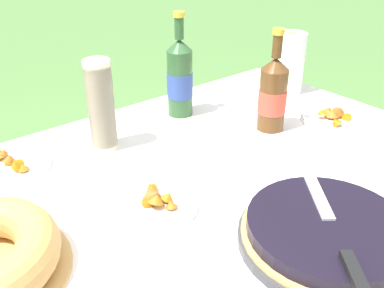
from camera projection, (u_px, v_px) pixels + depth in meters
The scene contains 11 objects.
garden_table at pixel (183, 223), 1.02m from camera, with size 1.65×1.07×0.77m.
tablecloth at pixel (182, 203), 0.99m from camera, with size 1.66×1.08×0.10m.
berry_tart at pixel (327, 233), 0.84m from camera, with size 0.35×0.35×0.06m.
serving_knife at pixel (334, 229), 0.79m from camera, with size 0.25×0.31×0.01m.
cup_stack at pixel (101, 106), 1.14m from camera, with size 0.07×0.07×0.25m.
cider_bottle_green at pixel (180, 78), 1.35m from camera, with size 0.08×0.08×0.33m.
cider_bottle_amber at pixel (273, 94), 1.26m from camera, with size 0.08×0.08×0.30m.
snack_plate_near at pixel (153, 202), 0.95m from camera, with size 0.20×0.20×0.06m.
snack_plate_left at pixel (12, 164), 1.10m from camera, with size 0.20×0.20×0.05m.
snack_plate_far at pixel (334, 117), 1.35m from camera, with size 0.20×0.20×0.06m.
paper_towel_roll at pixel (289, 63), 1.53m from camera, with size 0.11×0.11×0.22m.
Camera 1 is at (-0.49, -0.64, 1.35)m, focal length 40.00 mm.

